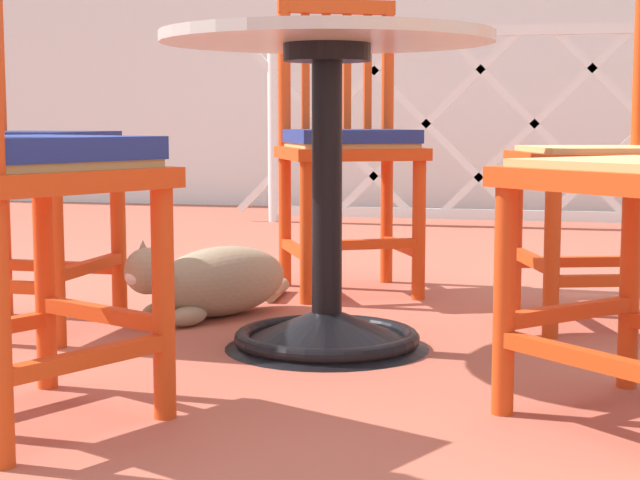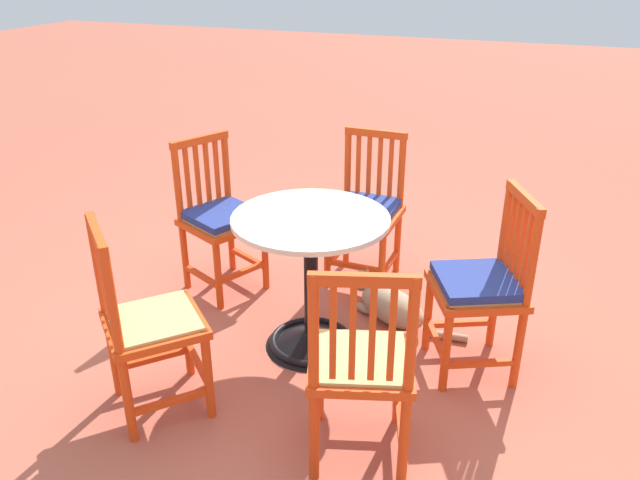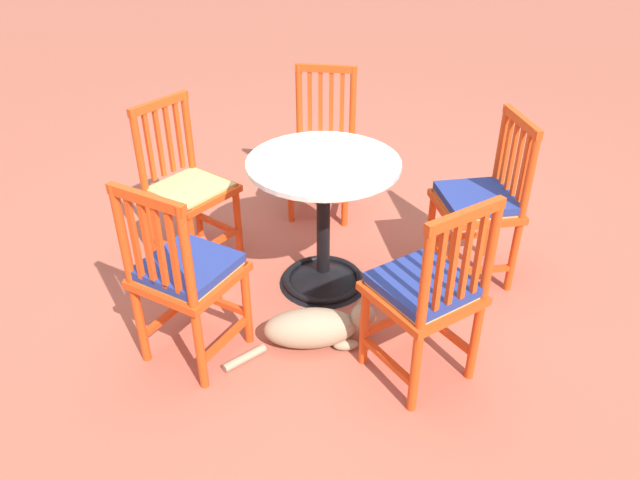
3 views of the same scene
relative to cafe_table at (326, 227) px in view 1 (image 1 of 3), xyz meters
name	(u,v)px [view 1 (image 1 of 3)]	position (x,y,z in m)	size (l,w,h in m)	color
ground_plane	(330,345)	(0.00, 0.03, -0.28)	(24.00, 24.00, 0.00)	#AD5642
lattice_fence_panel	(535,124)	(0.39, 2.92, 0.23)	(3.08, 0.06, 1.03)	white
cafe_table	(326,227)	(0.00, 0.00, 0.00)	(0.76, 0.76, 0.73)	black
orange_chair_near_fence	(610,158)	(0.65, 0.46, 0.15)	(0.50, 0.50, 0.91)	#D64214
orange_chair_by_planter	(348,148)	(-0.12, 0.81, 0.16)	(0.53, 0.53, 0.91)	#D64214
orange_chair_facing_out	(17,154)	(-0.80, 0.03, 0.16)	(0.40, 0.40, 0.91)	#D64214
orange_chair_at_corner	(9,170)	(-0.39, -0.73, 0.16)	(0.53, 0.53, 0.91)	#D64214
tabby_cat	(211,283)	(-0.39, 0.30, -0.19)	(0.39, 0.72, 0.23)	#9E896B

